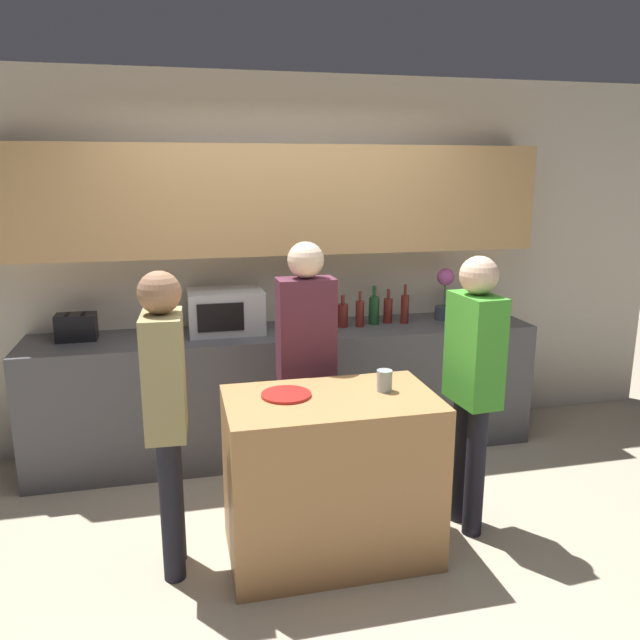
{
  "coord_description": "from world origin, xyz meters",
  "views": [
    {
      "loc": [
        -0.76,
        -2.86,
        2.02
      ],
      "look_at": [
        -0.01,
        0.32,
        1.24
      ],
      "focal_mm": 35.0,
      "sensor_mm": 36.0,
      "label": 1
    }
  ],
  "objects_px": {
    "bottle_5": "(405,308)",
    "bottle_4": "(388,310)",
    "person_right": "(306,352)",
    "person_center": "(473,373)",
    "person_left": "(166,401)",
    "bottle_1": "(343,315)",
    "plate_on_island": "(286,395)",
    "bottle_0": "(325,311)",
    "bottle_3": "(374,310)",
    "microwave": "(226,311)",
    "potted_plant": "(445,294)",
    "cup_0": "(384,381)",
    "bottle_2": "(360,313)",
    "toaster": "(76,327)"
  },
  "relations": [
    {
      "from": "toaster",
      "to": "person_right",
      "type": "bearing_deg",
      "value": -29.79
    },
    {
      "from": "person_right",
      "to": "bottle_4",
      "type": "bearing_deg",
      "value": -135.63
    },
    {
      "from": "microwave",
      "to": "person_right",
      "type": "bearing_deg",
      "value": -63.05
    },
    {
      "from": "microwave",
      "to": "person_right",
      "type": "distance_m",
      "value": 0.91
    },
    {
      "from": "bottle_1",
      "to": "person_left",
      "type": "distance_m",
      "value": 1.8
    },
    {
      "from": "cup_0",
      "to": "person_left",
      "type": "relative_size",
      "value": 0.07
    },
    {
      "from": "bottle_5",
      "to": "person_center",
      "type": "distance_m",
      "value": 1.28
    },
    {
      "from": "bottle_1",
      "to": "bottle_4",
      "type": "xyz_separation_m",
      "value": [
        0.36,
        0.05,
        0.01
      ]
    },
    {
      "from": "bottle_3",
      "to": "plate_on_island",
      "type": "relative_size",
      "value": 1.11
    },
    {
      "from": "microwave",
      "to": "potted_plant",
      "type": "height_order",
      "value": "potted_plant"
    },
    {
      "from": "bottle_2",
      "to": "plate_on_island",
      "type": "relative_size",
      "value": 1.01
    },
    {
      "from": "potted_plant",
      "to": "microwave",
      "type": "bearing_deg",
      "value": -179.95
    },
    {
      "from": "potted_plant",
      "to": "plate_on_island",
      "type": "xyz_separation_m",
      "value": [
        -1.47,
        -1.32,
        -0.21
      ]
    },
    {
      "from": "bottle_1",
      "to": "cup_0",
      "type": "relative_size",
      "value": 2.08
    },
    {
      "from": "potted_plant",
      "to": "bottle_1",
      "type": "height_order",
      "value": "potted_plant"
    },
    {
      "from": "bottle_1",
      "to": "bottle_3",
      "type": "bearing_deg",
      "value": 7.28
    },
    {
      "from": "potted_plant",
      "to": "person_center",
      "type": "bearing_deg",
      "value": -107.56
    },
    {
      "from": "bottle_5",
      "to": "person_center",
      "type": "relative_size",
      "value": 0.19
    },
    {
      "from": "microwave",
      "to": "potted_plant",
      "type": "xyz_separation_m",
      "value": [
        1.66,
        0.0,
        0.05
      ]
    },
    {
      "from": "bottle_0",
      "to": "bottle_5",
      "type": "xyz_separation_m",
      "value": [
        0.61,
        -0.02,
        -0.01
      ]
    },
    {
      "from": "bottle_3",
      "to": "microwave",
      "type": "bearing_deg",
      "value": 178.71
    },
    {
      "from": "microwave",
      "to": "bottle_4",
      "type": "xyz_separation_m",
      "value": [
        1.2,
        -0.01,
        -0.05
      ]
    },
    {
      "from": "microwave",
      "to": "cup_0",
      "type": "relative_size",
      "value": 4.57
    },
    {
      "from": "person_left",
      "to": "person_center",
      "type": "height_order",
      "value": "person_center"
    },
    {
      "from": "microwave",
      "to": "person_center",
      "type": "distance_m",
      "value": 1.82
    },
    {
      "from": "plate_on_island",
      "to": "cup_0",
      "type": "xyz_separation_m",
      "value": [
        0.52,
        -0.04,
        0.05
      ]
    },
    {
      "from": "plate_on_island",
      "to": "person_right",
      "type": "bearing_deg",
      "value": 67.32
    },
    {
      "from": "bottle_3",
      "to": "person_left",
      "type": "xyz_separation_m",
      "value": [
        -1.5,
        -1.32,
        -0.1
      ]
    },
    {
      "from": "bottle_0",
      "to": "plate_on_island",
      "type": "distance_m",
      "value": 1.4
    },
    {
      "from": "bottle_0",
      "to": "bottle_3",
      "type": "height_order",
      "value": "bottle_0"
    },
    {
      "from": "bottle_1",
      "to": "person_left",
      "type": "height_order",
      "value": "person_left"
    },
    {
      "from": "bottle_5",
      "to": "cup_0",
      "type": "xyz_separation_m",
      "value": [
        -0.61,
        -1.31,
        -0.08
      ]
    },
    {
      "from": "toaster",
      "to": "bottle_0",
      "type": "distance_m",
      "value": 1.71
    },
    {
      "from": "person_left",
      "to": "person_center",
      "type": "relative_size",
      "value": 0.99
    },
    {
      "from": "bottle_0",
      "to": "person_center",
      "type": "height_order",
      "value": "person_center"
    },
    {
      "from": "plate_on_island",
      "to": "person_right",
      "type": "xyz_separation_m",
      "value": [
        0.22,
        0.52,
        0.07
      ]
    },
    {
      "from": "microwave",
      "to": "toaster",
      "type": "relative_size",
      "value": 2.0
    },
    {
      "from": "bottle_1",
      "to": "plate_on_island",
      "type": "height_order",
      "value": "bottle_1"
    },
    {
      "from": "microwave",
      "to": "potted_plant",
      "type": "bearing_deg",
      "value": 0.05
    },
    {
      "from": "bottle_4",
      "to": "person_center",
      "type": "xyz_separation_m",
      "value": [
        0.04,
        -1.32,
        -0.07
      ]
    },
    {
      "from": "bottle_1",
      "to": "plate_on_island",
      "type": "bearing_deg",
      "value": -117.09
    },
    {
      "from": "bottle_5",
      "to": "person_right",
      "type": "relative_size",
      "value": 0.18
    },
    {
      "from": "bottle_1",
      "to": "person_left",
      "type": "relative_size",
      "value": 0.15
    },
    {
      "from": "bottle_1",
      "to": "bottle_2",
      "type": "distance_m",
      "value": 0.13
    },
    {
      "from": "potted_plant",
      "to": "person_left",
      "type": "relative_size",
      "value": 0.25
    },
    {
      "from": "bottle_4",
      "to": "bottle_2",
      "type": "bearing_deg",
      "value": -164.52
    },
    {
      "from": "plate_on_island",
      "to": "bottle_4",
      "type": "bearing_deg",
      "value": 52.39
    },
    {
      "from": "microwave",
      "to": "bottle_1",
      "type": "relative_size",
      "value": 2.2
    },
    {
      "from": "bottle_4",
      "to": "person_right",
      "type": "distance_m",
      "value": 1.13
    },
    {
      "from": "bottle_5",
      "to": "bottle_4",
      "type": "bearing_deg",
      "value": 162.09
    }
  ]
}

